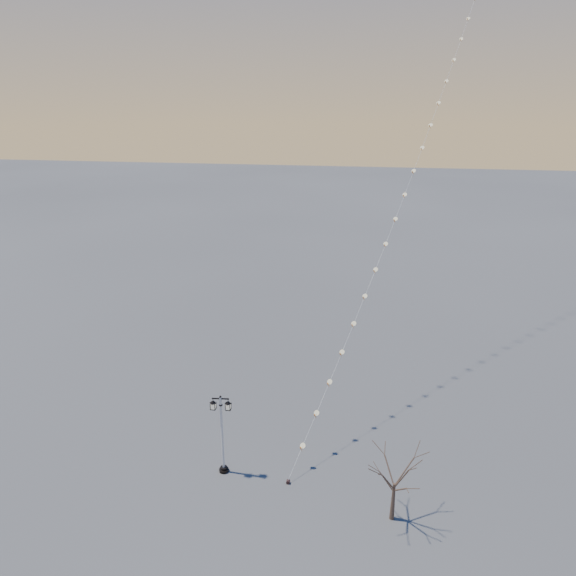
# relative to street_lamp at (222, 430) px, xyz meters

# --- Properties ---
(ground) EXTENTS (300.00, 300.00, 0.00)m
(ground) POSITION_rel_street_lamp_xyz_m (3.19, -1.76, -2.93)
(ground) COLOR #4E4E4F
(ground) RESTS_ON ground
(street_lamp) EXTENTS (1.34, 0.59, 5.29)m
(street_lamp) POSITION_rel_street_lamp_xyz_m (0.00, 0.00, 0.00)
(street_lamp) COLOR black
(street_lamp) RESTS_ON ground
(bare_tree) EXTENTS (2.54, 2.54, 4.21)m
(bare_tree) POSITION_rel_street_lamp_xyz_m (10.02, -2.30, -0.01)
(bare_tree) COLOR #473528
(bare_tree) RESTS_ON ground
(kite_train) EXTENTS (17.30, 43.26, 43.06)m
(kite_train) POSITION_rel_street_lamp_xyz_m (12.39, 20.88, 18.52)
(kite_train) COLOR black
(kite_train) RESTS_ON ground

